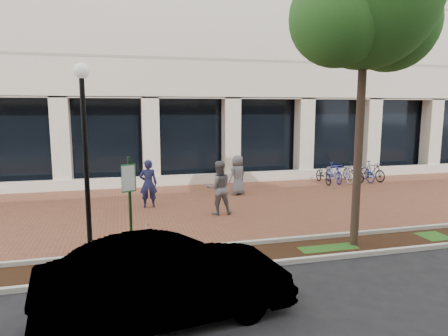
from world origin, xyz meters
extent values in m
plane|color=black|center=(0.00, 0.00, 0.00)|extent=(120.00, 120.00, 0.00)
cube|color=brown|center=(0.00, 0.00, 0.01)|extent=(40.00, 9.00, 0.01)
cube|color=black|center=(0.00, -5.25, 0.01)|extent=(40.00, 1.50, 0.01)
cube|color=#B4B4A9|center=(0.00, -4.50, 0.06)|extent=(40.00, 0.12, 0.12)
cube|color=#B4B4A9|center=(0.00, -6.00, 0.06)|extent=(40.00, 0.12, 0.12)
cube|color=beige|center=(0.00, 10.50, 10.10)|extent=(40.00, 12.00, 11.80)
cube|color=black|center=(0.00, 5.60, 2.10)|extent=(40.00, 0.15, 4.20)
cube|color=beige|center=(0.00, 4.50, 0.25)|extent=(40.00, 0.25, 0.50)
cube|color=beige|center=(0.00, 4.90, 2.10)|extent=(0.80, 0.80, 4.20)
cube|color=#133418|center=(-3.23, -5.52, 1.33)|extent=(0.05, 0.05, 2.66)
cube|color=#19672D|center=(-3.23, -5.55, 2.18)|extent=(0.34, 0.02, 0.62)
cube|color=silver|center=(-3.23, -5.56, 2.18)|extent=(0.30, 0.01, 0.56)
cylinder|color=black|center=(-4.19, -4.63, 0.15)|extent=(0.28, 0.28, 0.30)
cylinder|color=black|center=(-4.19, -4.63, 2.20)|extent=(0.12, 0.12, 4.41)
sphere|color=silver|center=(-4.19, -4.63, 4.55)|extent=(0.36, 0.36, 0.36)
cylinder|color=#473528|center=(2.71, -5.18, 2.34)|extent=(0.22, 0.22, 4.67)
sphere|color=#204C17|center=(3.71, -4.82, 5.95)|extent=(2.56, 2.56, 2.56)
sphere|color=#204C17|center=(1.79, -5.46, 5.86)|extent=(2.38, 2.38, 2.38)
imported|color=#B6B7BB|center=(-3.42, -5.27, 0.51)|extent=(2.04, 1.35, 1.01)
imported|color=#1B1F45|center=(-2.45, 0.43, 0.91)|extent=(0.69, 0.48, 1.82)
imported|color=slate|center=(-0.13, -1.16, 0.95)|extent=(0.92, 0.72, 1.90)
imported|color=#5C5D61|center=(1.42, 1.75, 0.86)|extent=(1.00, 0.88, 1.72)
cylinder|color=#B9BABE|center=(6.00, 1.57, 0.40)|extent=(0.11, 0.11, 0.80)
sphere|color=#B9BABE|center=(6.00, 1.57, 0.85)|extent=(0.12, 0.12, 0.12)
imported|color=black|center=(6.29, 3.16, 0.45)|extent=(0.72, 1.76, 0.90)
imported|color=#202696|center=(6.84, 3.16, 0.50)|extent=(0.50, 1.68, 1.00)
imported|color=silver|center=(7.39, 3.16, 0.45)|extent=(0.66, 1.74, 0.90)
imported|color=black|center=(7.94, 3.16, 0.50)|extent=(0.61, 1.70, 1.00)
imported|color=navy|center=(8.49, 3.16, 0.45)|extent=(0.83, 1.79, 0.90)
imported|color=black|center=(9.04, 3.16, 0.50)|extent=(0.78, 1.73, 1.00)
cylinder|color=#B9BABE|center=(7.66, 3.16, 0.40)|extent=(0.04, 0.04, 0.80)
imported|color=#A7A7AC|center=(-2.67, -7.80, 0.73)|extent=(4.58, 2.12, 1.46)
camera|label=1|loc=(-3.36, -14.46, 3.72)|focal=32.00mm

